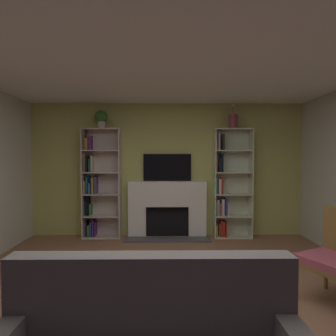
{
  "coord_description": "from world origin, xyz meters",
  "views": [
    {
      "loc": [
        -0.03,
        -2.7,
        1.52
      ],
      "look_at": [
        0.0,
        1.18,
        1.37
      ],
      "focal_mm": 31.37,
      "sensor_mm": 36.0,
      "label": 1
    }
  ],
  "objects_px": {
    "tv": "(167,167)",
    "potted_plant": "(101,118)",
    "vase_with_flowers": "(233,121)",
    "bookshelf_right": "(228,186)",
    "fireplace": "(167,208)",
    "bookshelf_left": "(98,184)"
  },
  "relations": [
    {
      "from": "tv",
      "to": "potted_plant",
      "type": "relative_size",
      "value": 2.68
    },
    {
      "from": "potted_plant",
      "to": "tv",
      "type": "bearing_deg",
      "value": 5.56
    },
    {
      "from": "tv",
      "to": "vase_with_flowers",
      "type": "height_order",
      "value": "vase_with_flowers"
    },
    {
      "from": "bookshelf_right",
      "to": "tv",
      "type": "bearing_deg",
      "value": 175.89
    },
    {
      "from": "potted_plant",
      "to": "vase_with_flowers",
      "type": "bearing_deg",
      "value": -0.01
    },
    {
      "from": "tv",
      "to": "potted_plant",
      "type": "xyz_separation_m",
      "value": [
        -1.23,
        -0.12,
        0.92
      ]
    },
    {
      "from": "tv",
      "to": "bookshelf_right",
      "type": "distance_m",
      "value": 1.2
    },
    {
      "from": "bookshelf_right",
      "to": "vase_with_flowers",
      "type": "relative_size",
      "value": 4.38
    },
    {
      "from": "potted_plant",
      "to": "vase_with_flowers",
      "type": "relative_size",
      "value": 0.73
    },
    {
      "from": "bookshelf_right",
      "to": "potted_plant",
      "type": "relative_size",
      "value": 6.02
    },
    {
      "from": "fireplace",
      "to": "potted_plant",
      "type": "height_order",
      "value": "potted_plant"
    },
    {
      "from": "tv",
      "to": "bookshelf_right",
      "type": "xyz_separation_m",
      "value": [
        1.15,
        -0.08,
        -0.34
      ]
    },
    {
      "from": "fireplace",
      "to": "potted_plant",
      "type": "xyz_separation_m",
      "value": [
        -1.23,
        -0.04,
        1.69
      ]
    },
    {
      "from": "tv",
      "to": "bookshelf_left",
      "type": "relative_size",
      "value": 0.45
    },
    {
      "from": "bookshelf_right",
      "to": "vase_with_flowers",
      "type": "bearing_deg",
      "value": -23.8
    },
    {
      "from": "bookshelf_right",
      "to": "vase_with_flowers",
      "type": "height_order",
      "value": "vase_with_flowers"
    },
    {
      "from": "bookshelf_left",
      "to": "vase_with_flowers",
      "type": "xyz_separation_m",
      "value": [
        2.55,
        -0.04,
        1.19
      ]
    },
    {
      "from": "potted_plant",
      "to": "vase_with_flowers",
      "type": "distance_m",
      "value": 2.47
    },
    {
      "from": "tv",
      "to": "potted_plant",
      "type": "height_order",
      "value": "potted_plant"
    },
    {
      "from": "tv",
      "to": "bookshelf_right",
      "type": "height_order",
      "value": "bookshelf_right"
    },
    {
      "from": "bookshelf_right",
      "to": "bookshelf_left",
      "type": "bearing_deg",
      "value": 179.9
    },
    {
      "from": "fireplace",
      "to": "vase_with_flowers",
      "type": "height_order",
      "value": "vase_with_flowers"
    }
  ]
}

